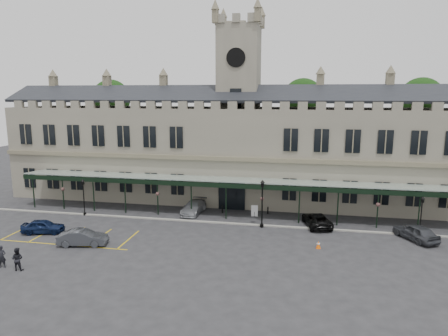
% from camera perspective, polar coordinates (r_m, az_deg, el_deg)
% --- Properties ---
extents(ground, '(140.00, 140.00, 0.00)m').
position_cam_1_polar(ground, '(38.37, -1.73, -10.48)').
color(ground, '#272729').
extents(station_building, '(60.00, 10.36, 17.30)m').
position_cam_1_polar(station_building, '(51.96, 2.08, 2.48)').
color(station_building, slate).
rests_on(station_building, ground).
extents(clock_tower, '(5.60, 5.60, 24.80)m').
position_cam_1_polar(clock_tower, '(51.53, 2.14, 9.83)').
color(clock_tower, slate).
rests_on(clock_tower, ground).
extents(canopy, '(50.00, 4.10, 4.30)m').
position_cam_1_polar(canopy, '(44.59, 0.36, -4.21)').
color(canopy, '#8C9E93').
rests_on(canopy, ground).
extents(kerb, '(60.00, 0.40, 0.12)m').
position_cam_1_polar(kerb, '(43.41, -0.13, -7.85)').
color(kerb, gray).
rests_on(kerb, ground).
extents(parking_markings, '(16.00, 6.00, 0.01)m').
position_cam_1_polar(parking_markings, '(42.28, -21.32, -9.20)').
color(parking_markings, gold).
rests_on(parking_markings, ground).
extents(tree_behind_left, '(6.00, 6.00, 16.00)m').
position_cam_1_polar(tree_behind_left, '(66.98, -15.80, 9.36)').
color(tree_behind_left, '#332314').
rests_on(tree_behind_left, ground).
extents(tree_behind_mid, '(6.00, 6.00, 16.00)m').
position_cam_1_polar(tree_behind_mid, '(59.92, 11.18, 9.46)').
color(tree_behind_mid, '#332314').
rests_on(tree_behind_mid, ground).
extents(tree_behind_right, '(6.00, 6.00, 16.00)m').
position_cam_1_polar(tree_behind_right, '(62.04, 26.29, 8.61)').
color(tree_behind_right, '#332314').
rests_on(tree_behind_right, ground).
extents(lamp_post_left, '(0.40, 0.40, 4.27)m').
position_cam_1_polar(lamp_post_left, '(48.35, -19.43, -3.50)').
color(lamp_post_left, black).
rests_on(lamp_post_left, ground).
extents(lamp_post_mid, '(0.48, 0.48, 5.10)m').
position_cam_1_polar(lamp_post_mid, '(41.58, 5.49, -4.47)').
color(lamp_post_mid, black).
rests_on(lamp_post_mid, ground).
extents(lamp_post_right, '(0.39, 0.39, 4.12)m').
position_cam_1_polar(lamp_post_right, '(43.16, 26.35, -5.78)').
color(lamp_post_right, black).
rests_on(lamp_post_right, ground).
extents(traffic_cone, '(0.42, 0.42, 0.67)m').
position_cam_1_polar(traffic_cone, '(37.70, 13.34, -10.63)').
color(traffic_cone, '#FB5B07').
rests_on(traffic_cone, ground).
extents(sign_board, '(0.76, 0.10, 1.30)m').
position_cam_1_polar(sign_board, '(45.80, 4.38, -6.14)').
color(sign_board, black).
rests_on(sign_board, ground).
extents(bollard_left, '(0.16, 0.16, 0.87)m').
position_cam_1_polar(bollard_left, '(46.94, -0.24, -5.94)').
color(bollard_left, black).
rests_on(bollard_left, ground).
extents(bollard_right, '(0.15, 0.15, 0.83)m').
position_cam_1_polar(bollard_right, '(46.96, 6.28, -6.03)').
color(bollard_right, black).
rests_on(bollard_right, ground).
extents(car_left_a, '(4.36, 2.55, 1.39)m').
position_cam_1_polar(car_left_a, '(44.25, -24.43, -7.61)').
color(car_left_a, '#0C1839').
rests_on(car_left_a, ground).
extents(car_left_b, '(4.68, 2.42, 1.47)m').
position_cam_1_polar(car_left_b, '(39.49, -19.52, -9.36)').
color(car_left_b, '#383A3F').
rests_on(car_left_b, ground).
extents(car_taxi, '(2.37, 5.06, 1.43)m').
position_cam_1_polar(car_taxi, '(46.94, -4.36, -5.62)').
color(car_taxi, '#999CA1').
rests_on(car_taxi, ground).
extents(car_van, '(3.43, 5.37, 1.38)m').
position_cam_1_polar(car_van, '(43.54, 13.11, -7.21)').
color(car_van, black).
rests_on(car_van, ground).
extents(car_right_a, '(3.95, 4.93, 1.57)m').
position_cam_1_polar(car_right_a, '(42.65, 25.70, -8.25)').
color(car_right_a, '#383A3F').
rests_on(car_right_a, ground).
extents(person_a, '(0.78, 0.64, 1.84)m').
position_cam_1_polar(person_a, '(37.29, -29.18, -11.01)').
color(person_a, black).
rests_on(person_a, ground).
extents(person_b, '(1.01, 0.85, 1.86)m').
position_cam_1_polar(person_b, '(36.21, -27.44, -11.47)').
color(person_b, black).
rests_on(person_b, ground).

